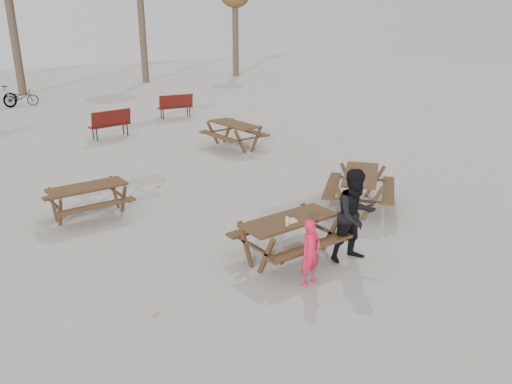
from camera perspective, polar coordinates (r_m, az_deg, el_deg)
ground at (r=9.27m, az=3.72°, el=-7.50°), size 80.00×80.00×0.00m
main_picnic_table at (r=9.02m, az=3.80°, el=-4.18°), size 1.80×1.45×0.78m
food_tray at (r=8.80m, az=4.10°, el=-3.36°), size 0.18×0.11×0.03m
bread_roll at (r=8.78m, az=4.11°, el=-3.10°), size 0.14×0.06×0.05m
soda_bottle at (r=8.63m, az=3.59°, el=-3.42°), size 0.07×0.07×0.17m
child at (r=8.21m, az=6.28°, el=-6.91°), size 0.44×0.32×1.14m
adult at (r=9.02m, az=11.27°, el=-2.67°), size 0.94×0.79×1.72m
picnic_table_east at (r=11.72m, az=11.76°, el=0.19°), size 2.44×2.39×0.82m
picnic_table_north at (r=11.57m, az=-18.56°, el=-1.00°), size 1.67×1.35×0.71m
picnic_table_far at (r=16.86m, az=-2.54°, el=6.48°), size 1.59×1.96×0.83m
park_bench_row at (r=19.39m, az=-23.05°, el=6.97°), size 12.12×2.63×1.03m
fallen_leaves at (r=11.37m, az=-2.49°, el=-2.22°), size 11.00×11.00×0.01m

